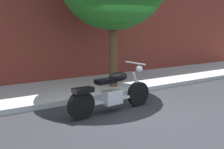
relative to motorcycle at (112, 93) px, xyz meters
name	(u,v)px	position (x,y,z in m)	size (l,w,h in m)	color
ground_plane	(142,112)	(0.56, -0.41, -0.44)	(60.00, 60.00, 0.00)	#28282D
sidewalk	(86,87)	(0.56, 2.37, -0.37)	(19.06, 2.63, 0.14)	#B0B0B0
motorcycle	(112,93)	(0.00, 0.00, 0.00)	(2.26, 0.70, 1.11)	black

